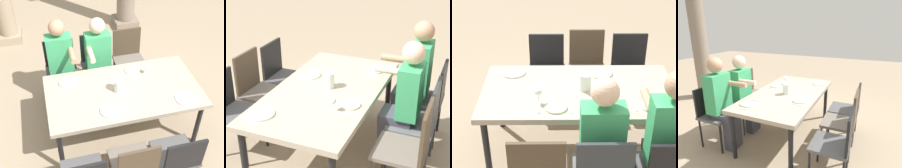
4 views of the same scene
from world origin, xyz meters
TOP-DOWN VIEW (x-y plane):
  - ground_plane at (0.00, 0.00)m, footprint 16.00×16.00m
  - dining_table at (0.00, 0.00)m, footprint 1.86×1.00m
  - chair_west_north at (-0.66, 0.92)m, footprint 0.44×0.44m
  - chair_mid_north at (-0.14, 0.92)m, footprint 0.44×0.44m
  - chair_mid_south at (-0.14, -0.92)m, footprint 0.44×0.44m
  - chair_east_north at (0.35, 0.92)m, footprint 0.44×0.44m
  - chair_east_south at (0.35, -0.92)m, footprint 0.44×0.44m
  - diner_woman_green at (-0.14, 0.74)m, footprint 0.35×0.50m
  - diner_man_white at (-0.66, 0.73)m, footprint 0.35×0.49m
  - plate_0 at (-0.64, 0.30)m, footprint 0.22×0.22m
  - fork_0 at (-0.79, 0.30)m, footprint 0.02×0.17m
  - spoon_0 at (-0.49, 0.30)m, footprint 0.02×0.17m
  - plate_1 at (-0.24, -0.30)m, footprint 0.24×0.24m
  - fork_1 at (-0.39, -0.30)m, footprint 0.02×0.17m
  - spoon_1 at (-0.09, -0.30)m, footprint 0.02×0.17m
  - plate_2 at (0.22, 0.32)m, footprint 0.20×0.20m
  - wine_glass_2 at (0.37, 0.22)m, footprint 0.07×0.07m
  - fork_2 at (0.07, 0.32)m, footprint 0.04×0.17m
  - spoon_2 at (0.37, 0.32)m, footprint 0.02×0.17m
  - plate_3 at (0.66, -0.34)m, footprint 0.25×0.25m
  - fork_3 at (0.51, -0.34)m, footprint 0.03×0.17m
  - spoon_3 at (0.81, -0.34)m, footprint 0.04×0.17m
  - water_pitcher at (-0.06, 0.00)m, footprint 0.11×0.11m

SIDE VIEW (x-z plane):
  - ground_plane at x=0.00m, z-range 0.00..0.00m
  - chair_east_south at x=0.35m, z-range 0.08..0.96m
  - chair_mid_north at x=-0.14m, z-range 0.07..0.99m
  - chair_west_north at x=-0.66m, z-range 0.08..0.99m
  - chair_mid_south at x=-0.14m, z-range 0.07..1.01m
  - chair_east_north at x=0.35m, z-range 0.08..1.01m
  - dining_table at x=0.00m, z-range 0.31..1.05m
  - diner_woman_green at x=-0.14m, z-range 0.05..1.35m
  - diner_man_white at x=-0.66m, z-range 0.05..1.40m
  - fork_0 at x=-0.79m, z-range 0.74..0.75m
  - spoon_0 at x=-0.49m, z-range 0.74..0.75m
  - fork_1 at x=-0.39m, z-range 0.74..0.75m
  - spoon_1 at x=-0.09m, z-range 0.74..0.75m
  - fork_2 at x=0.07m, z-range 0.74..0.75m
  - spoon_2 at x=0.37m, z-range 0.74..0.75m
  - fork_3 at x=0.51m, z-range 0.74..0.75m
  - spoon_3 at x=0.81m, z-range 0.74..0.75m
  - plate_3 at x=0.66m, z-range 0.74..0.76m
  - plate_1 at x=-0.24m, z-range 0.74..0.76m
  - plate_0 at x=-0.64m, z-range 0.74..0.76m
  - plate_2 at x=0.22m, z-range 0.74..0.76m
  - water_pitcher at x=-0.06m, z-range 0.73..0.89m
  - wine_glass_2 at x=0.37m, z-range 0.77..0.91m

